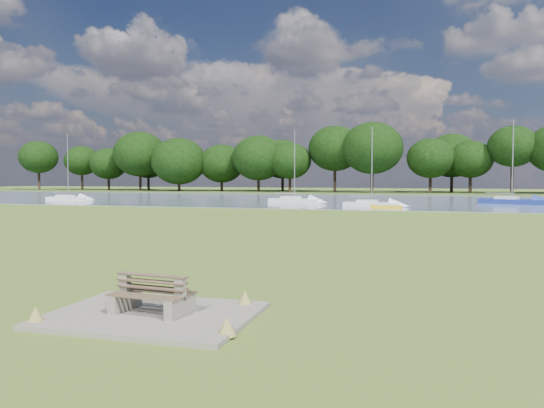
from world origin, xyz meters
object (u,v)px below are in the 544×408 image
(bench_pair, at_px, (152,296))
(sailboat_2, at_px, (511,199))
(sailboat_3, at_px, (68,197))
(sailboat_1, at_px, (371,202))
(sailboat_0, at_px, (294,199))
(kayak, at_px, (386,207))

(bench_pair, distance_m, sailboat_2, 52.27)
(sailboat_2, relative_size, sailboat_3, 1.09)
(sailboat_1, xyz_separation_m, sailboat_2, (13.63, 9.01, 0.08))
(sailboat_0, xyz_separation_m, sailboat_2, (22.29, 4.51, 0.03))
(sailboat_1, bearing_deg, kayak, -49.90)
(kayak, xyz_separation_m, sailboat_1, (-1.61, 2.55, 0.26))
(kayak, bearing_deg, sailboat_2, 56.83)
(bench_pair, bearing_deg, sailboat_3, 133.90)
(sailboat_0, relative_size, sailboat_3, 0.98)
(kayak, height_order, sailboat_3, sailboat_3)
(sailboat_1, relative_size, sailboat_3, 0.96)
(kayak, relative_size, sailboat_2, 0.32)
(bench_pair, xyz_separation_m, sailboat_2, (14.22, 50.30, 0.08))
(kayak, bearing_deg, sailboat_0, 158.48)
(sailboat_1, bearing_deg, sailboat_0, 160.34)
(sailboat_0, bearing_deg, bench_pair, -68.41)
(bench_pair, relative_size, sailboat_2, 0.20)
(bench_pair, distance_m, kayak, 38.80)
(bench_pair, height_order, kayak, bench_pair)
(sailboat_2, height_order, sailboat_3, sailboat_2)
(kayak, bearing_deg, sailboat_3, -174.91)
(sailboat_3, bearing_deg, sailboat_2, 7.67)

